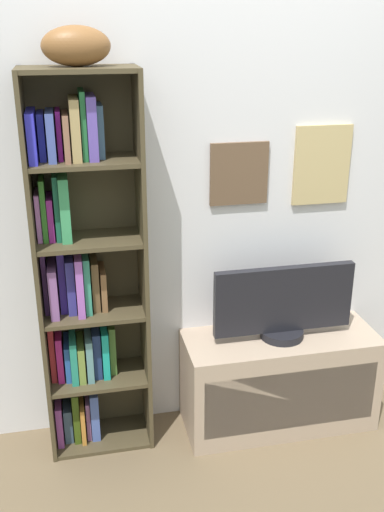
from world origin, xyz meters
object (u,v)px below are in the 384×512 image
Objects in this scene: tv_stand at (279,380)px; television at (284,304)px; football at (76,46)px; bookshelf at (82,277)px.

television is at bearing 90.00° from tv_stand.
football is 0.39× the size of television.
football is (0.04, -0.03, 1.03)m from bookshelf.
bookshelf is at bearing 144.46° from football.
bookshelf is 1.00m from television.
television is (0.93, -0.05, -1.22)m from football.
bookshelf is 1.03m from football.
tv_stand is (0.93, -0.06, -1.67)m from football.
television reaches higher than tv_stand.
football is at bearing 176.60° from tv_stand.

